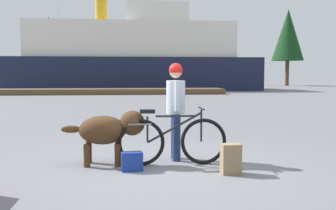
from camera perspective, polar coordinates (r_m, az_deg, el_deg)
ground_plane at (r=6.21m, az=-1.42°, el=-9.16°), size 160.00×160.00×0.00m
bicycle at (r=6.33m, az=0.57°, el=-5.17°), size 1.76×0.44×0.93m
person_cyclist at (r=6.66m, az=1.13°, el=0.39°), size 0.32×0.53×1.66m
dog at (r=6.41m, az=-8.53°, el=-3.54°), size 1.34×0.55×0.88m
backpack at (r=5.88m, az=9.14°, el=-7.76°), size 0.29×0.21×0.45m
handbag_pannier at (r=6.03m, az=-5.28°, el=-8.19°), size 0.34×0.22×0.29m
dock_pier at (r=29.61m, az=-9.56°, el=1.96°), size 18.10×2.85×0.40m
ferry_boat at (r=37.28m, az=-5.15°, el=6.82°), size 23.27×7.29×8.58m
sailboat_moored at (r=42.26m, az=-15.47°, el=3.00°), size 7.74×2.17×8.54m
pine_tree_far_left at (r=52.48m, az=-16.96°, el=8.93°), size 2.89×2.89×8.82m
pine_tree_center at (r=51.16m, az=0.33°, el=9.48°), size 4.20×4.20×9.62m
pine_tree_far_right at (r=54.22m, az=17.08°, el=9.70°), size 4.12×4.12×9.95m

